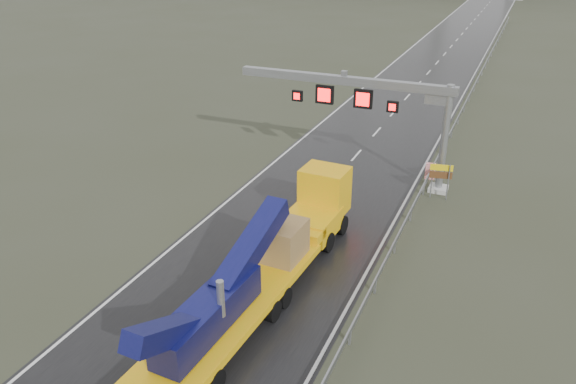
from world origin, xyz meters
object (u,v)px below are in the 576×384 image
at_px(heavy_haul_truck, 268,259).
at_px(striped_barrier, 430,171).
at_px(exit_sign_pair, 441,175).
at_px(sign_gantry, 374,101).

height_order(heavy_haul_truck, striped_barrier, heavy_haul_truck).
distance_m(exit_sign_pair, striped_barrier, 3.44).
bearing_deg(sign_gantry, exit_sign_pair, -14.02).
height_order(sign_gantry, striped_barrier, sign_gantry).
xyz_separation_m(sign_gantry, heavy_haul_truck, (-0.81, -14.74, -3.85)).
xyz_separation_m(sign_gantry, striped_barrier, (3.90, 1.81, -5.05)).
bearing_deg(striped_barrier, heavy_haul_truck, -111.74).
height_order(sign_gantry, exit_sign_pair, sign_gantry).
bearing_deg(heavy_haul_truck, exit_sign_pair, 69.39).
xyz_separation_m(heavy_haul_truck, striped_barrier, (4.71, 16.55, -1.19)).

